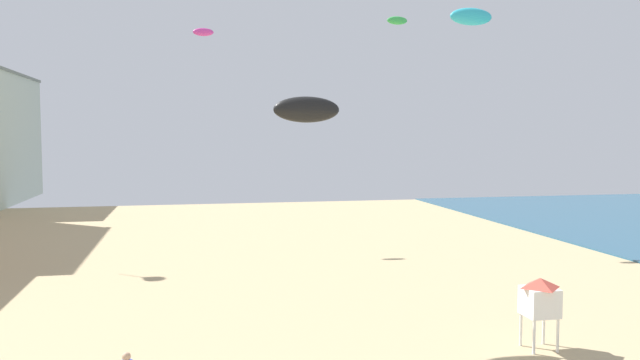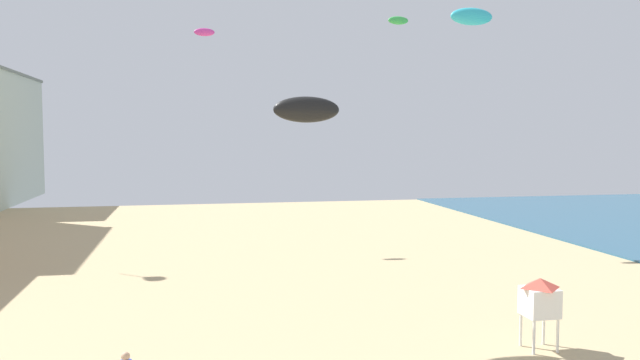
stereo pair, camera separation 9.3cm
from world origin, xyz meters
TOP-DOWN VIEW (x-y plane):
  - lifeguard_stand at (11.64, 9.76)m, footprint 1.10×1.10m
  - kite_cyan_parafoil at (12.56, 17.76)m, footprint 2.07×0.57m
  - kite_magenta_parafoil at (0.78, 35.51)m, footprint 1.42×0.40m
  - kite_black_parafoil at (4.10, 14.08)m, footprint 2.59×0.72m
  - kite_green_parafoil at (13.75, 32.06)m, footprint 1.44×0.40m

SIDE VIEW (x-z plane):
  - lifeguard_stand at x=11.64m, z-range 0.56..3.11m
  - kite_black_parafoil at x=4.10m, z-range 8.03..9.04m
  - kite_cyan_parafoil at x=12.56m, z-range 12.63..13.43m
  - kite_magenta_parafoil at x=0.78m, z-range 14.39..14.95m
  - kite_green_parafoil at x=13.75m, z-range 15.06..15.61m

